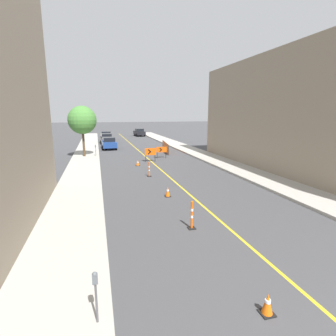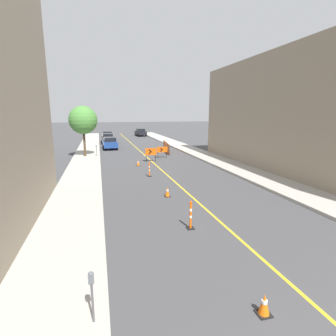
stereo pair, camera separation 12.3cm
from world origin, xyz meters
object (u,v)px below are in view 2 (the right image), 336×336
at_px(delineator_post_front, 191,217).
at_px(delineator_post_rear, 149,170).
at_px(parking_meter_near_curb, 92,287).
at_px(street_tree_left_near, 83,120).
at_px(parked_car_curb_far, 107,136).
at_px(parking_meter_far_curb, 96,148).
at_px(traffic_cone_third, 138,163).
at_px(traffic_cone_nearest, 264,305).
at_px(arrow_barricade_primary, 151,152).
at_px(parked_car_curb_near, 110,143).
at_px(arrow_barricade_secondary, 162,150).
at_px(parked_car_opposite_side, 141,132).
at_px(traffic_cone_second, 167,192).
at_px(parked_car_curb_mid, 108,138).

xyz_separation_m(delineator_post_front, delineator_post_rear, (0.08, 9.56, -0.05)).
bearing_deg(parking_meter_near_curb, street_tree_left_near, 92.83).
xyz_separation_m(delineator_post_rear, parked_car_curb_far, (-2.08, 29.55, 0.32)).
bearing_deg(parking_meter_far_curb, traffic_cone_third, -57.18).
distance_m(parked_car_curb_far, parking_meter_far_curb, 19.37).
height_order(traffic_cone_nearest, arrow_barricade_primary, arrow_barricade_primary).
bearing_deg(parked_car_curb_near, delineator_post_rear, -84.58).
relative_size(arrow_barricade_primary, parked_car_curb_far, 0.32).
relative_size(parked_car_curb_near, parking_meter_near_curb, 3.50).
xyz_separation_m(delineator_post_front, parking_meter_far_curb, (-3.84, 19.84, 0.52)).
relative_size(delineator_post_rear, parking_meter_far_curb, 0.92).
xyz_separation_m(traffic_cone_nearest, delineator_post_rear, (-0.01, 14.53, 0.22)).
xyz_separation_m(parked_car_curb_far, parking_meter_far_curb, (-1.84, -19.28, 0.25)).
height_order(delineator_post_front, arrow_barricade_secondary, delineator_post_front).
bearing_deg(traffic_cone_third, parking_meter_far_curb, 122.82).
xyz_separation_m(delineator_post_front, parking_meter_near_curb, (-3.84, -4.36, 0.52)).
bearing_deg(parked_car_curb_near, traffic_cone_third, -82.91).
xyz_separation_m(arrow_barricade_secondary, street_tree_left_near, (-8.06, 2.46, 3.17)).
height_order(traffic_cone_nearest, parked_car_opposite_side, parked_car_opposite_side).
relative_size(parked_car_opposite_side, parking_meter_near_curb, 3.54).
height_order(traffic_cone_nearest, parked_car_curb_far, parked_car_curb_far).
bearing_deg(delineator_post_front, traffic_cone_nearest, -88.93).
distance_m(traffic_cone_third, parking_meter_near_curb, 18.80).
bearing_deg(parked_car_curb_far, traffic_cone_second, -86.92).
relative_size(parked_car_curb_mid, parked_car_curb_far, 1.02).
bearing_deg(delineator_post_rear, arrow_barricade_primary, 77.77).
xyz_separation_m(parking_meter_near_curb, parking_meter_far_curb, (0.00, 24.19, -0.01)).
bearing_deg(delineator_post_rear, traffic_cone_second, -89.08).
relative_size(arrow_barricade_primary, parking_meter_far_curb, 1.11).
distance_m(traffic_cone_second, street_tree_left_near, 16.85).
relative_size(delineator_post_rear, parked_car_curb_near, 0.26).
height_order(parked_car_curb_near, parked_car_curb_mid, same).
xyz_separation_m(traffic_cone_third, street_tree_left_near, (-4.93, 5.95, 3.79)).
distance_m(traffic_cone_nearest, parked_car_opposite_side, 51.44).
relative_size(parking_meter_far_curb, street_tree_left_near, 0.23).
height_order(traffic_cone_third, parking_meter_near_curb, parking_meter_near_curb).
bearing_deg(street_tree_left_near, parked_car_curb_far, 80.94).
xyz_separation_m(arrow_barricade_secondary, parked_car_opposite_side, (2.16, 28.66, -0.07)).
xyz_separation_m(delineator_post_front, arrow_barricade_primary, (1.41, 15.70, 0.43)).
relative_size(traffic_cone_nearest, delineator_post_rear, 0.48).
bearing_deg(traffic_cone_nearest, arrow_barricade_secondary, 82.62).
distance_m(traffic_cone_second, parking_meter_near_curb, 9.69).
height_order(delineator_post_front, parking_meter_near_curb, parking_meter_near_curb).
bearing_deg(street_tree_left_near, traffic_cone_nearest, -78.37).
xyz_separation_m(delineator_post_front, street_tree_left_near, (-5.05, 20.01, 3.51)).
distance_m(traffic_cone_third, street_tree_left_near, 8.61).
xyz_separation_m(parked_car_curb_far, parking_meter_near_curb, (-1.84, -43.47, 0.25)).
relative_size(traffic_cone_nearest, traffic_cone_third, 1.10).
bearing_deg(parked_car_curb_mid, arrow_barricade_primary, -82.06).
bearing_deg(parked_car_curb_far, traffic_cone_nearest, -87.77).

